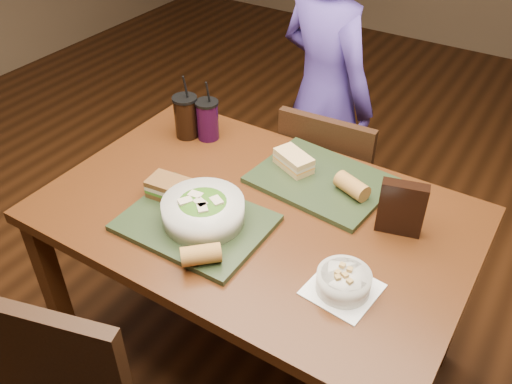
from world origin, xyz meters
The scene contains 15 objects.
ground centered at (0.00, 0.00, 0.00)m, with size 6.00×6.00×0.00m, color #381C0B.
dining_table centered at (0.00, 0.00, 0.66)m, with size 1.30×0.85×0.75m.
chair_far centered at (0.01, 0.55, 0.47)m, with size 0.39×0.39×0.85m.
diner centered at (-0.19, 0.86, 0.71)m, with size 0.52×0.34×1.43m, color #47348F.
tray_near centered at (-0.11, -0.16, 0.76)m, with size 0.42×0.32×0.02m, color black.
tray_far centered at (0.10, 0.23, 0.76)m, with size 0.42×0.32×0.02m, color black.
salad_bowl centered at (-0.09, -0.14, 0.81)m, with size 0.24×0.24×0.08m.
soup_bowl centered at (0.37, -0.16, 0.78)m, with size 0.19×0.19×0.07m.
sandwich_near centered at (-0.26, -0.10, 0.80)m, with size 0.13×0.10×0.06m.
sandwich_far centered at (0.00, 0.24, 0.80)m, with size 0.15×0.12×0.05m.
baguette_near centered at (0.01, -0.28, 0.80)m, with size 0.05×0.05×0.11m, color #AD7533.
baguette_far centered at (0.22, 0.21, 0.80)m, with size 0.06×0.06×0.11m, color #AD7533.
cup_cola centered at (-0.45, 0.23, 0.83)m, with size 0.09×0.09×0.24m.
cup_berry centered at (-0.37, 0.26, 0.83)m, with size 0.08×0.08×0.23m.
chip_bag centered at (0.40, 0.14, 0.84)m, with size 0.13×0.04×0.17m, color black.
Camera 1 is at (0.69, -1.09, 1.81)m, focal length 38.00 mm.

